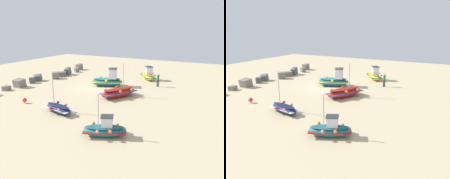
{
  "view_description": "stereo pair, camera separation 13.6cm",
  "coord_description": "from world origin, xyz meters",
  "views": [
    {
      "loc": [
        -24.01,
        -14.57,
        7.66
      ],
      "look_at": [
        -2.96,
        -3.47,
        0.9
      ],
      "focal_mm": 35.36,
      "sensor_mm": 36.0,
      "label": 1
    },
    {
      "loc": [
        -23.95,
        -14.69,
        7.66
      ],
      "look_at": [
        -2.96,
        -3.47,
        0.9
      ],
      "focal_mm": 35.36,
      "sensor_mm": 36.0,
      "label": 2
    }
  ],
  "objects": [
    {
      "name": "fishing_boat_3",
      "position": [
        1.21,
        -0.66,
        0.75
      ],
      "size": [
        3.16,
        4.5,
        2.41
      ],
      "rotation": [
        0.0,
        0.0,
        5.11
      ],
      "color": "#1E6670",
      "rests_on": "ground_plane"
    },
    {
      "name": "fishing_boat_1",
      "position": [
        -2.55,
        -4.1,
        0.57
      ],
      "size": [
        4.63,
        3.57,
        3.87
      ],
      "rotation": [
        0.0,
        0.0,
        2.64
      ],
      "color": "maroon",
      "rests_on": "ground_plane"
    },
    {
      "name": "fishing_boat_2",
      "position": [
        -11.37,
        -7.33,
        0.51
      ],
      "size": [
        2.43,
        3.41,
        3.18
      ],
      "rotation": [
        0.0,
        0.0,
        5.14
      ],
      "color": "#1E6670",
      "rests_on": "ground_plane"
    },
    {
      "name": "mooring_buoy_0",
      "position": [
        -9.01,
        3.64,
        0.33
      ],
      "size": [
        0.45,
        0.45,
        0.56
      ],
      "color": "#3F3F42",
      "rests_on": "ground_plane"
    },
    {
      "name": "fishing_boat_4",
      "position": [
        7.42,
        -4.13,
        0.66
      ],
      "size": [
        3.89,
        3.33,
        2.07
      ],
      "rotation": [
        0.0,
        0.0,
        3.75
      ],
      "color": "gold",
      "rests_on": "ground_plane"
    },
    {
      "name": "person_walking",
      "position": [
        3.9,
        -6.74,
        1.02
      ],
      "size": [
        0.32,
        0.32,
        1.76
      ],
      "rotation": [
        0.0,
        0.0,
        3.02
      ],
      "color": "#2D2D38",
      "rests_on": "ground_plane"
    },
    {
      "name": "breakwater_rocks",
      "position": [
        0.53,
        9.24,
        0.46
      ],
      "size": [
        18.96,
        2.86,
        1.37
      ],
      "color": "slate",
      "rests_on": "ground_plane"
    },
    {
      "name": "ground_plane",
      "position": [
        0.0,
        0.0,
        0.0
      ],
      "size": [
        55.39,
        55.39,
        0.0
      ],
      "primitive_type": "plane",
      "color": "#C6B289"
    },
    {
      "name": "fishing_boat_0",
      "position": [
        -9.48,
        -1.32,
        0.44
      ],
      "size": [
        1.87,
        3.42,
        3.75
      ],
      "rotation": [
        0.0,
        0.0,
        4.52
      ],
      "color": "navy",
      "rests_on": "ground_plane"
    }
  ]
}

